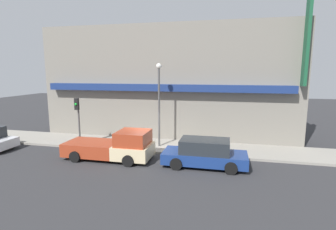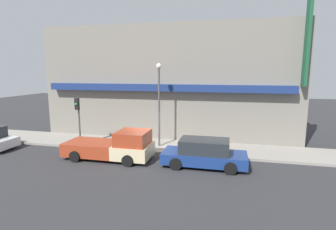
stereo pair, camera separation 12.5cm
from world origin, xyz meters
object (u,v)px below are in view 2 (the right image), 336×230
object	(u,v)px
pickup_truck	(114,146)
street_lamp	(159,95)
parked_car	(204,153)
fire_hydrant	(137,142)
traffic_light	(78,113)

from	to	relation	value
pickup_truck	street_lamp	world-z (taller)	street_lamp
pickup_truck	parked_car	xyz separation A→B (m)	(5.40, -0.00, -0.04)
pickup_truck	fire_hydrant	size ratio (longest dim) A/B	7.65
pickup_truck	fire_hydrant	bearing A→B (deg)	72.78
pickup_truck	street_lamp	bearing A→B (deg)	53.89
fire_hydrant	street_lamp	bearing A→B (deg)	27.00
parked_car	fire_hydrant	xyz separation A→B (m)	(-4.76, 2.13, -0.25)
street_lamp	fire_hydrant	bearing A→B (deg)	-153.00
street_lamp	traffic_light	world-z (taller)	street_lamp
pickup_truck	street_lamp	size ratio (longest dim) A/B	0.94
pickup_truck	fire_hydrant	xyz separation A→B (m)	(0.64, 2.13, -0.29)
traffic_light	pickup_truck	bearing A→B (deg)	-29.10
pickup_truck	street_lamp	distance (m)	4.53
parked_car	traffic_light	world-z (taller)	traffic_light
parked_car	traffic_light	size ratio (longest dim) A/B	1.42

